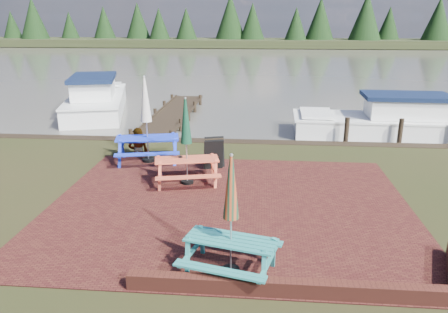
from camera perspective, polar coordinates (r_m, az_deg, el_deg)
ground at (r=10.12m, az=0.26°, el=-8.83°), size 120.00×120.00×0.00m
paving at (r=11.01m, az=0.69°, el=-6.47°), size 9.00×7.50×0.02m
brick_wall at (r=8.04m, az=14.77°, el=-15.87°), size 6.21×1.79×0.30m
water at (r=46.25m, az=4.16°, el=12.05°), size 120.00×60.00×0.02m
far_treeline at (r=75.03m, az=4.64°, el=16.71°), size 120.00×10.00×8.10m
picnic_table_teal at (r=7.98m, az=0.91°, el=-10.06°), size 1.96×1.83×2.29m
picnic_table_red at (r=12.22m, az=-4.90°, el=0.22°), size 2.07×1.92×2.46m
picnic_table_blue at (r=14.26m, az=-10.01°, el=3.03°), size 2.33×2.16×2.77m
chalkboard at (r=13.53m, az=-1.30°, el=0.42°), size 0.64×0.72×0.97m
jetty at (r=21.20m, az=-6.69°, el=5.59°), size 1.76×9.08×1.00m
boat_jetty at (r=23.39m, az=-16.30°, el=7.00°), size 4.48×8.03×2.21m
boat_near at (r=19.18m, az=20.42°, el=4.14°), size 7.28×2.75×1.95m
person at (r=15.16m, az=-11.29°, el=3.67°), size 0.77×0.60×1.86m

